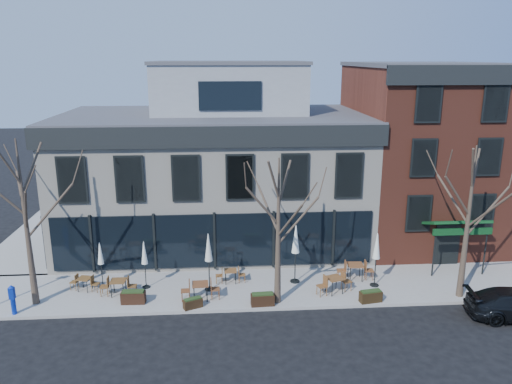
{
  "coord_description": "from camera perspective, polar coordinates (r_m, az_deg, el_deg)",
  "views": [
    {
      "loc": [
        0.44,
        -25.45,
        11.51
      ],
      "look_at": [
        2.39,
        2.0,
        4.02
      ],
      "focal_mm": 35.0,
      "sensor_mm": 36.0,
      "label": 1
    }
  ],
  "objects": [
    {
      "name": "tree_mid",
      "position": [
        23.03,
        2.58,
        -4.37
      ],
      "size": [
        3.5,
        3.55,
        7.04
      ],
      "color": "#382B21",
      "rests_on": "sidewalk_front"
    },
    {
      "name": "planter_2",
      "position": [
        24.04,
        0.75,
        -12.15
      ],
      "size": [
        1.12,
        0.49,
        0.62
      ],
      "color": "black",
      "rests_on": "sidewalk_front"
    },
    {
      "name": "tree_right",
      "position": [
        25.57,
        23.09,
        -3.07
      ],
      "size": [
        3.72,
        3.77,
        7.48
      ],
      "color": "#382B21",
      "rests_on": "sidewalk_front"
    },
    {
      "name": "call_box",
      "position": [
        25.6,
        -26.06,
        -10.9
      ],
      "size": [
        0.29,
        0.29,
        1.44
      ],
      "color": "#0C2BA7",
      "rests_on": "sidewalk_front"
    },
    {
      "name": "tree_corner",
      "position": [
        25.04,
        -24.79,
        -3.08
      ],
      "size": [
        3.93,
        3.98,
        7.92
      ],
      "color": "#382B21",
      "rests_on": "sidewalk_front"
    },
    {
      "name": "planter_0",
      "position": [
        24.92,
        -13.84,
        -11.56
      ],
      "size": [
        1.15,
        0.49,
        0.64
      ],
      "color": "black",
      "rests_on": "sidewalk_front"
    },
    {
      "name": "ground",
      "position": [
        27.93,
        -4.67,
        -9.17
      ],
      "size": [
        120.0,
        120.0,
        0.0
      ],
      "primitive_type": "plane",
      "color": "black",
      "rests_on": "ground"
    },
    {
      "name": "cafe_set_0",
      "position": [
        26.79,
        -18.99,
        -9.76
      ],
      "size": [
        1.6,
        0.77,
        0.82
      ],
      "color": "brown",
      "rests_on": "sidewalk_front"
    },
    {
      "name": "cafe_set_3",
      "position": [
        26.23,
        -2.93,
        -9.43
      ],
      "size": [
        1.59,
        0.65,
        0.84
      ],
      "color": "brown",
      "rests_on": "sidewalk_front"
    },
    {
      "name": "umbrella_1",
      "position": [
        25.74,
        -12.64,
        -7.08
      ],
      "size": [
        0.4,
        0.4,
        2.49
      ],
      "color": "black",
      "rests_on": "sidewalk_front"
    },
    {
      "name": "cafe_set_4",
      "position": [
        25.4,
        8.94,
        -10.26
      ],
      "size": [
        1.95,
        1.07,
        1.0
      ],
      "color": "brown",
      "rests_on": "sidewalk_front"
    },
    {
      "name": "planter_1",
      "position": [
        24.02,
        -7.23,
        -12.47
      ],
      "size": [
        0.95,
        0.68,
        0.5
      ],
      "color": "black",
      "rests_on": "sidewalk_front"
    },
    {
      "name": "cafe_set_2",
      "position": [
        24.62,
        -6.38,
        -11.01
      ],
      "size": [
        1.94,
        0.81,
        1.01
      ],
      "color": "brown",
      "rests_on": "sidewalk_front"
    },
    {
      "name": "sidewalk_side",
      "position": [
        35.44,
        -23.16,
        -4.88
      ],
      "size": [
        4.5,
        12.0,
        0.15
      ],
      "primitive_type": "cube",
      "color": "gray",
      "rests_on": "ground"
    },
    {
      "name": "umbrella_3",
      "position": [
        25.65,
        4.55,
        -5.76
      ],
      "size": [
        0.5,
        0.5,
        3.11
      ],
      "color": "black",
      "rests_on": "sidewalk_front"
    },
    {
      "name": "cafe_set_5",
      "position": [
        27.02,
        11.27,
        -8.72
      ],
      "size": [
        1.97,
        0.83,
        1.03
      ],
      "color": "brown",
      "rests_on": "sidewalk_front"
    },
    {
      "name": "umbrella_2",
      "position": [
        24.88,
        -5.44,
        -6.68
      ],
      "size": [
        0.48,
        0.48,
        2.99
      ],
      "color": "black",
      "rests_on": "sidewalk_front"
    },
    {
      "name": "cafe_set_1",
      "position": [
        25.79,
        -15.46,
        -10.3
      ],
      "size": [
        1.81,
        0.74,
        0.95
      ],
      "color": "brown",
      "rests_on": "sidewalk_front"
    },
    {
      "name": "corner_building",
      "position": [
        31.26,
        -4.65,
        2.63
      ],
      "size": [
        18.39,
        10.39,
        11.1
      ],
      "color": "beige",
      "rests_on": "ground"
    },
    {
      "name": "red_brick_building",
      "position": [
        33.44,
        18.12,
        4.35
      ],
      "size": [
        8.2,
        11.78,
        11.18
      ],
      "color": "brown",
      "rests_on": "ground"
    },
    {
      "name": "sidewalk_front",
      "position": [
        26.1,
        2.57,
        -10.78
      ],
      "size": [
        33.5,
        4.7,
        0.15
      ],
      "primitive_type": "cube",
      "color": "gray",
      "rests_on": "ground"
    },
    {
      "name": "planter_3",
      "position": [
        24.96,
        12.97,
        -11.52
      ],
      "size": [
        1.11,
        0.6,
        0.59
      ],
      "color": "black",
      "rests_on": "sidewalk_front"
    },
    {
      "name": "umbrella_4",
      "position": [
        25.95,
        13.62,
        -6.34
      ],
      "size": [
        0.46,
        0.46,
        2.85
      ],
      "color": "black",
      "rests_on": "sidewalk_front"
    },
    {
      "name": "umbrella_0",
      "position": [
        26.37,
        -17.35,
        -6.97
      ],
      "size": [
        0.39,
        0.39,
        2.42
      ],
      "color": "black",
      "rests_on": "sidewalk_front"
    }
  ]
}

